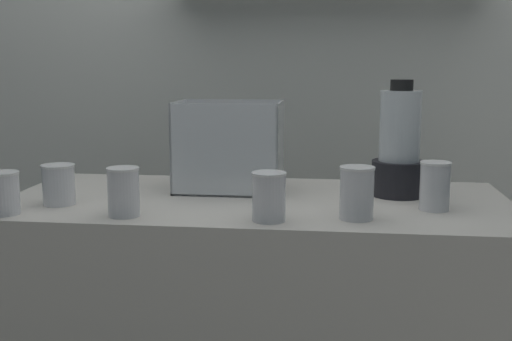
% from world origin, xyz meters
% --- Properties ---
extents(back_wall_unit, '(2.60, 0.24, 2.50)m').
position_xyz_m(back_wall_unit, '(0.00, 0.77, 1.26)').
color(back_wall_unit, silver).
rests_on(back_wall_unit, ground_plane).
extents(carrot_display_bin, '(0.31, 0.20, 0.26)m').
position_xyz_m(carrot_display_bin, '(-0.10, 0.11, 0.99)').
color(carrot_display_bin, white).
rests_on(carrot_display_bin, counter).
extents(blender_pitcher, '(0.15, 0.15, 0.33)m').
position_xyz_m(blender_pitcher, '(0.40, 0.09, 1.03)').
color(blender_pitcher, black).
rests_on(blender_pitcher, counter).
extents(juice_cup_orange_far_left, '(0.08, 0.08, 0.11)m').
position_xyz_m(juice_cup_orange_far_left, '(-0.60, -0.26, 0.95)').
color(juice_cup_orange_far_left, white).
rests_on(juice_cup_orange_far_left, counter).
extents(juice_cup_beet_left, '(0.09, 0.09, 0.11)m').
position_xyz_m(juice_cup_beet_left, '(-0.51, -0.13, 0.95)').
color(juice_cup_beet_left, white).
rests_on(juice_cup_beet_left, counter).
extents(juice_cup_orange_middle, '(0.08, 0.08, 0.12)m').
position_xyz_m(juice_cup_orange_middle, '(-0.30, -0.24, 0.95)').
color(juice_cup_orange_middle, white).
rests_on(juice_cup_orange_middle, counter).
extents(juice_cup_mango_right, '(0.08, 0.08, 0.12)m').
position_xyz_m(juice_cup_mango_right, '(0.06, -0.24, 0.95)').
color(juice_cup_mango_right, white).
rests_on(juice_cup_mango_right, counter).
extents(juice_cup_pomegranate_far_right, '(0.09, 0.09, 0.13)m').
position_xyz_m(juice_cup_pomegranate_far_right, '(0.27, -0.20, 0.96)').
color(juice_cup_pomegranate_far_right, white).
rests_on(juice_cup_pomegranate_far_right, counter).
extents(juice_cup_orange_rightmost, '(0.08, 0.08, 0.13)m').
position_xyz_m(juice_cup_orange_rightmost, '(0.47, -0.07, 0.96)').
color(juice_cup_orange_rightmost, white).
rests_on(juice_cup_orange_rightmost, counter).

